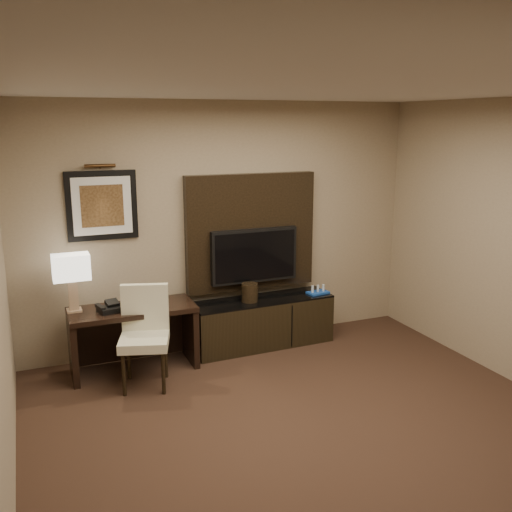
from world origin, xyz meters
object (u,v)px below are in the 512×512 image
credenza (262,322)px  desk (134,339)px  tv (254,255)px  minibar_tray (318,290)px  desk_chair (144,340)px  table_lamp (72,282)px  ice_bucket (250,293)px  desk_phone (110,307)px

credenza → desk: bearing=-177.8°
tv → minibar_tray: bearing=-14.8°
desk_chair → table_lamp: (-0.57, 0.52, 0.50)m
ice_bucket → minibar_tray: (0.84, -0.02, -0.06)m
credenza → desk_chair: desk_chair is taller
desk → table_lamp: (-0.54, 0.10, 0.63)m
credenza → tv: 0.76m
tv → desk_chair: (-1.39, -0.66, -0.55)m
desk_phone → ice_bucket: desk_phone is taller
desk_phone → ice_bucket: bearing=-9.3°
desk → credenza: 1.46m
desk_phone → ice_bucket: 1.53m
tv → table_lamp: 1.97m
table_lamp → desk_phone: (0.32, -0.15, -0.25)m
credenza → desk_phone: (-1.68, -0.15, 0.44)m
minibar_tray → credenza: bearing=175.9°
desk → tv: 1.59m
credenza → desk_chair: 1.54m
desk_chair → minibar_tray: bearing=29.7°
desk → desk_phone: (-0.22, -0.05, 0.39)m
desk_chair → desk_phone: (-0.25, 0.38, 0.25)m
desk_phone → desk_chair: bearing=-70.0°
desk_chair → desk_phone: desk_chair is taller
credenza → tv: (-0.04, 0.14, 0.75)m
tv → ice_bucket: bearing=-125.9°
desk_chair → credenza: bearing=37.1°
credenza → ice_bucket: bearing=-172.1°
tv → ice_bucket: size_ratio=4.97×
desk → credenza: desk is taller
tv → ice_bucket: tv is taller
tv → desk_chair: size_ratio=1.06×
desk_chair → ice_bucket: desk_chair is taller
desk → minibar_tray: desk is taller
desk → ice_bucket: (1.30, 0.07, 0.32)m
table_lamp → desk_phone: bearing=-24.7°
credenza → table_lamp: size_ratio=2.65×
credenza → table_lamp: bearing=178.3°
tv → desk_phone: bearing=-170.0°
desk → desk_phone: bearing=-167.9°
tv → desk: bearing=-170.4°
desk_chair → desk_phone: size_ratio=4.50×
desk → desk_phone: desk_phone is taller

